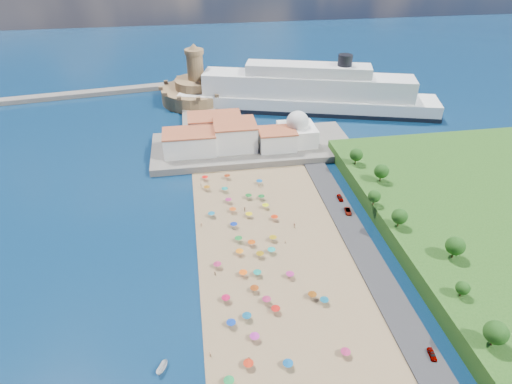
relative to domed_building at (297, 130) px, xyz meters
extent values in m
plane|color=#071938|center=(-30.00, -71.00, -8.97)|extent=(700.00, 700.00, 0.00)
cube|color=#59544C|center=(-20.00, 2.00, -7.47)|extent=(90.00, 36.00, 3.00)
cube|color=#59544C|center=(-42.00, 37.00, -7.77)|extent=(18.00, 70.00, 2.40)
cube|color=#59544C|center=(-140.00, 82.00, -7.67)|extent=(199.03, 34.77, 2.60)
cube|color=silver|center=(-48.00, -2.00, -1.47)|extent=(22.00, 14.00, 9.00)
cube|color=silver|center=(-28.00, 0.00, -0.47)|extent=(18.00, 16.00, 11.00)
cube|color=silver|center=(-10.00, -4.00, -1.97)|extent=(16.00, 12.00, 8.00)
cube|color=silver|center=(-36.00, 12.00, -0.97)|extent=(24.00, 14.00, 10.00)
cube|color=silver|center=(0.00, 0.00, -1.97)|extent=(16.00, 16.00, 8.00)
sphere|color=silver|center=(0.00, 0.00, 4.03)|extent=(10.00, 10.00, 10.00)
cylinder|color=silver|center=(0.00, 0.00, 7.83)|extent=(1.20, 1.20, 1.60)
cylinder|color=#98724C|center=(-42.00, 67.00, -4.97)|extent=(40.00, 40.00, 8.00)
cylinder|color=#98724C|center=(-42.00, 67.00, 1.53)|extent=(24.00, 24.00, 5.00)
cylinder|color=#98724C|center=(-42.00, 67.00, 11.03)|extent=(9.00, 9.00, 14.00)
cylinder|color=#98724C|center=(-42.00, 67.00, 19.23)|extent=(10.40, 10.40, 2.40)
cone|color=#98724C|center=(-42.00, 67.00, 21.93)|extent=(6.00, 6.00, 3.00)
cube|color=black|center=(16.09, 44.77, -7.85)|extent=(140.23, 58.93, 2.25)
cube|color=silver|center=(16.09, 44.77, -4.81)|extent=(139.16, 58.26, 8.34)
cube|color=silver|center=(16.09, 44.77, 4.92)|extent=(111.43, 46.97, 11.12)
cube|color=silver|center=(16.09, 44.77, 13.26)|extent=(65.90, 30.51, 5.56)
cylinder|color=black|center=(33.89, 39.62, 18.82)|extent=(7.41, 7.41, 5.56)
cylinder|color=gray|center=(-20.64, -53.12, -7.72)|extent=(0.07, 0.07, 2.00)
cone|color=red|center=(-20.64, -53.12, -6.82)|extent=(2.50, 2.50, 0.60)
cylinder|color=gray|center=(-21.61, -81.60, -7.72)|extent=(0.07, 0.07, 2.00)
cone|color=#A72370|center=(-21.61, -81.60, -6.82)|extent=(2.50, 2.50, 0.60)
cylinder|color=gray|center=(-30.12, -90.14, -7.72)|extent=(0.07, 0.07, 2.00)
cone|color=#9B214D|center=(-30.12, -90.14, -6.82)|extent=(2.50, 2.50, 0.60)
cylinder|color=gray|center=(-28.73, -110.53, -7.72)|extent=(0.07, 0.07, 2.00)
cone|color=#0A4D8D|center=(-28.73, -110.53, -6.82)|extent=(2.50, 2.50, 0.60)
cylinder|color=gray|center=(-23.30, -64.20, -7.72)|extent=(0.07, 0.07, 2.00)
cone|color=#9D810E|center=(-23.30, -64.20, -6.82)|extent=(2.50, 2.50, 0.60)
cylinder|color=gray|center=(-36.23, -94.98, -7.72)|extent=(0.07, 0.07, 2.00)
cone|color=#0D547A|center=(-36.23, -94.98, -6.82)|extent=(2.50, 2.50, 0.60)
cylinder|color=gray|center=(-42.21, -74.05, -7.72)|extent=(0.07, 0.07, 2.00)
cone|color=#A0224F|center=(-42.21, -74.05, -6.82)|extent=(2.50, 2.50, 0.60)
cylinder|color=gray|center=(-35.32, -39.93, -7.72)|extent=(0.07, 0.07, 2.00)
cone|color=#9D215A|center=(-35.32, -39.93, -6.82)|extent=(2.50, 2.50, 0.60)
cylinder|color=gray|center=(-17.32, -90.39, -7.72)|extent=(0.07, 0.07, 2.00)
cone|color=#7A3C0B|center=(-17.32, -90.39, -6.82)|extent=(2.50, 2.50, 0.60)
cylinder|color=gray|center=(-14.65, -92.84, -7.72)|extent=(0.07, 0.07, 2.00)
cone|color=#0D5877|center=(-14.65, -92.84, -6.82)|extent=(2.50, 2.50, 0.60)
cylinder|color=gray|center=(-37.84, -109.07, -7.72)|extent=(0.07, 0.07, 2.00)
cone|color=red|center=(-37.84, -109.07, -6.82)|extent=(2.50, 2.50, 0.60)
cylinder|color=gray|center=(-21.89, -28.68, -7.72)|extent=(0.07, 0.07, 2.00)
cone|color=#0B4D8F|center=(-21.89, -28.68, -6.82)|extent=(2.50, 2.50, 0.60)
cylinder|color=gray|center=(-35.23, -101.73, -7.72)|extent=(0.07, 0.07, 2.00)
cone|color=#AA2491|center=(-35.23, -101.73, -6.82)|extent=(2.50, 2.50, 0.60)
cylinder|color=gray|center=(-28.78, -71.36, -7.72)|extent=(0.07, 0.07, 2.00)
cone|color=#83640B|center=(-28.78, -71.36, -6.82)|extent=(2.50, 2.50, 0.60)
cylinder|color=gray|center=(-35.09, -55.08, -7.72)|extent=(0.07, 0.07, 2.00)
cone|color=navy|center=(-35.09, -55.08, -6.82)|extent=(2.50, 2.50, 0.60)
cylinder|color=gray|center=(-42.94, -22.28, -7.72)|extent=(0.07, 0.07, 2.00)
cone|color=red|center=(-42.94, -22.28, -6.82)|extent=(2.50, 2.50, 0.60)
cylinder|color=gray|center=(-34.90, -69.26, -7.72)|extent=(0.07, 0.07, 2.00)
cone|color=orange|center=(-34.90, -69.26, -6.82)|extent=(2.50, 2.50, 0.60)
cylinder|color=gray|center=(-24.93, -70.08, -7.72)|extent=(0.07, 0.07, 2.00)
cone|color=#119C92|center=(-24.93, -70.08, -6.82)|extent=(2.50, 2.50, 0.60)
cylinder|color=gray|center=(-34.05, -22.59, -7.72)|extent=(0.07, 0.07, 2.00)
cone|color=maroon|center=(-34.05, -22.59, -6.82)|extent=(2.50, 2.50, 0.60)
cylinder|color=gray|center=(-34.44, -62.84, -7.72)|extent=(0.07, 0.07, 2.00)
cone|color=#15772A|center=(-34.44, -62.84, -6.82)|extent=(2.50, 2.50, 0.60)
cylinder|color=gray|center=(-41.03, -87.88, -7.72)|extent=(0.07, 0.07, 2.00)
cone|color=#B00E3C|center=(-41.03, -87.88, -6.82)|extent=(2.50, 2.50, 0.60)
cylinder|color=gray|center=(-42.79, -112.71, -7.72)|extent=(0.07, 0.07, 2.00)
cone|color=#17813A|center=(-42.79, -112.71, -6.82)|extent=(2.50, 2.50, 0.60)
cylinder|color=gray|center=(-42.15, -47.68, -7.72)|extent=(0.07, 0.07, 2.00)
cone|color=#0F668F|center=(-42.15, -47.68, -6.82)|extent=(2.50, 2.50, 0.60)
cylinder|color=gray|center=(-35.04, -78.82, -7.72)|extent=(0.07, 0.07, 2.00)
cone|color=#FF570B|center=(-35.04, -78.82, -6.82)|extent=(2.50, 2.50, 0.60)
cylinder|color=gray|center=(-22.95, -39.63, -7.72)|extent=(0.07, 0.07, 2.00)
cone|color=#116223|center=(-22.95, -39.63, -6.82)|extent=(2.50, 2.50, 0.60)
cylinder|color=gray|center=(-42.64, -29.88, -7.72)|extent=(0.07, 0.07, 2.00)
cone|color=#98590D|center=(-42.64, -29.88, -6.82)|extent=(2.50, 2.50, 0.60)
cylinder|color=gray|center=(-40.53, -96.55, -7.72)|extent=(0.07, 0.07, 2.00)
cone|color=#0C339D|center=(-40.53, -96.55, -6.82)|extent=(2.50, 2.50, 0.60)
cylinder|color=gray|center=(-22.45, -45.62, -7.72)|extent=(0.07, 0.07, 2.00)
cone|color=#C2CC0B|center=(-22.45, -45.62, -6.82)|extent=(2.50, 2.50, 0.60)
cylinder|color=gray|center=(-30.56, -65.50, -7.72)|extent=(0.07, 0.07, 2.00)
cone|color=#C94508|center=(-30.56, -65.50, -6.82)|extent=(2.50, 2.50, 0.60)
cylinder|color=gray|center=(-29.17, -50.04, -7.72)|extent=(0.07, 0.07, 2.00)
cone|color=gold|center=(-29.17, -50.04, -6.82)|extent=(2.50, 2.50, 0.60)
cylinder|color=gray|center=(-35.96, -32.16, -7.72)|extent=(0.07, 0.07, 2.00)
cone|color=#0D7E75|center=(-35.96, -32.16, -6.82)|extent=(2.50, 2.50, 0.60)
cylinder|color=gray|center=(-32.75, -85.53, -7.72)|extent=(0.07, 0.07, 2.00)
cone|color=#83320B|center=(-32.75, -85.53, -6.82)|extent=(2.50, 2.50, 0.60)
cylinder|color=gray|center=(-34.44, -46.27, -7.72)|extent=(0.07, 0.07, 2.00)
cone|color=#CA4910|center=(-34.44, -46.27, -6.82)|extent=(2.50, 2.50, 0.60)
cylinder|color=gray|center=(-28.34, -93.81, -7.72)|extent=(0.07, 0.07, 2.00)
cone|color=#B7130E|center=(-28.34, -93.81, -6.82)|extent=(2.50, 2.50, 0.60)
cylinder|color=gray|center=(-14.39, -109.62, -7.72)|extent=(0.07, 0.07, 2.00)
cone|color=#A32252|center=(-14.39, -109.62, -6.82)|extent=(2.50, 2.50, 0.60)
cylinder|color=gray|center=(-27.61, -38.30, -7.72)|extent=(0.07, 0.07, 2.00)
cone|color=#126521|center=(-27.61, -38.30, -6.82)|extent=(2.50, 2.50, 0.60)
cylinder|color=gray|center=(-30.93, -79.40, -7.72)|extent=(0.07, 0.07, 2.00)
cone|color=#0E8573|center=(-30.93, -79.40, -6.82)|extent=(2.50, 2.50, 0.60)
imported|color=tan|center=(-37.51, -107.63, -7.84)|extent=(1.67, 1.34, 1.78)
imported|color=tan|center=(-46.46, -104.71, -7.78)|extent=(0.56, 0.76, 1.89)
imported|color=tan|center=(-43.21, -77.20, -7.94)|extent=(0.91, 0.96, 1.56)
imported|color=tan|center=(-19.61, -66.07, -7.87)|extent=(0.70, 0.75, 1.71)
imported|color=tan|center=(-30.17, -45.99, -7.85)|extent=(0.96, 0.81, 1.74)
imported|color=tan|center=(-45.89, -53.00, -7.79)|extent=(1.32, 0.91, 1.86)
imported|color=tan|center=(-44.75, -27.35, -7.80)|extent=(0.53, 1.12, 1.86)
imported|color=tan|center=(-14.74, -58.29, -7.80)|extent=(0.60, 1.74, 1.86)
imported|color=tan|center=(-22.50, -30.98, -7.79)|extent=(0.91, 1.32, 1.87)
imported|color=tan|center=(-30.39, -89.62, -7.81)|extent=(1.02, 1.06, 1.83)
imported|color=white|center=(-57.84, -106.55, -8.15)|extent=(3.37, 4.51, 1.64)
imported|color=gray|center=(6.00, -113.24, -7.64)|extent=(1.95, 3.86, 1.26)
imported|color=gray|center=(6.00, -44.65, -7.57)|extent=(1.82, 4.21, 1.42)
imported|color=gray|center=(6.00, -53.34, -7.64)|extent=(2.80, 4.84, 1.27)
cylinder|color=#382314|center=(17.88, -116.05, -1.45)|extent=(0.50, 0.50, 3.05)
sphere|color=#14380F|center=(17.88, -116.05, 1.30)|extent=(5.50, 5.50, 5.50)
cylinder|color=#382314|center=(19.35, -100.83, -1.96)|extent=(0.50, 0.50, 2.04)
sphere|color=#14380F|center=(19.35, -100.83, -0.12)|extent=(3.67, 3.67, 3.67)
cylinder|color=#382314|center=(25.27, -86.59, -1.44)|extent=(0.50, 0.50, 3.08)
sphere|color=#14380F|center=(25.27, -86.59, 1.33)|extent=(5.54, 5.54, 5.54)
cylinder|color=#382314|center=(16.10, -70.06, -1.57)|extent=(0.50, 0.50, 2.81)
sphere|color=#14380F|center=(16.10, -70.06, 0.96)|extent=(5.06, 5.06, 5.06)
cylinder|color=#382314|center=(13.04, -57.15, -1.75)|extent=(0.50, 0.50, 2.45)
sphere|color=#14380F|center=(13.04, -57.15, 0.46)|extent=(4.41, 4.41, 4.41)
cylinder|color=#382314|center=(21.62, -42.66, -1.46)|extent=(0.50, 0.50, 3.02)
sphere|color=#14380F|center=(21.62, -42.66, 1.25)|extent=(5.44, 5.44, 5.44)
cylinder|color=#382314|center=(17.12, -28.39, -1.51)|extent=(0.50, 0.50, 2.92)
sphere|color=#14380F|center=(17.12, -28.39, 1.11)|extent=(5.26, 5.26, 5.26)
camera|label=1|loc=(-45.88, -170.67, 80.33)|focal=30.00mm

